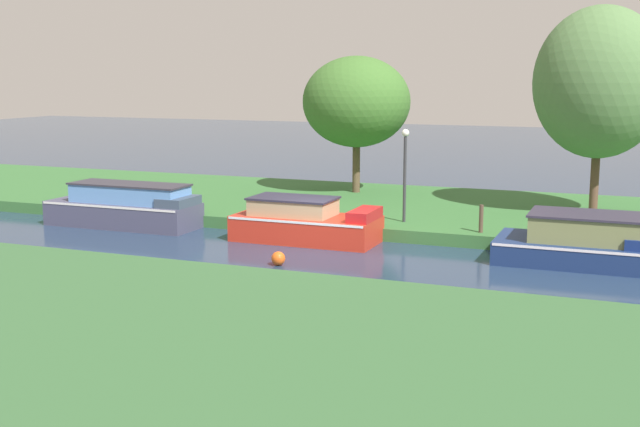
{
  "coord_description": "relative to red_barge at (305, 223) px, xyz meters",
  "views": [
    {
      "loc": [
        8.59,
        -21.64,
        5.14
      ],
      "look_at": [
        -0.52,
        1.2,
        0.9
      ],
      "focal_mm": 45.61,
      "sensor_mm": 36.0,
      "label": 1
    }
  ],
  "objects": [
    {
      "name": "channel_buoy",
      "position": [
        0.58,
        -3.28,
        -0.39
      ],
      "size": [
        0.38,
        0.38,
        0.38
      ],
      "primitive_type": "sphere",
      "color": "#E55919",
      "rests_on": "ground_plane"
    },
    {
      "name": "riverbank_far",
      "position": [
        1.01,
        5.8,
        -0.38
      ],
      "size": [
        72.0,
        10.0,
        0.4
      ],
      "primitive_type": "cube",
      "color": "#346833",
      "rests_on": "ground_plane"
    },
    {
      "name": "red_barge",
      "position": [
        0.0,
        0.0,
        0.0
      ],
      "size": [
        4.48,
        1.96,
        1.36
      ],
      "color": "red",
      "rests_on": "ground_plane"
    },
    {
      "name": "mooring_post_near",
      "position": [
        5.19,
        1.36,
        0.24
      ],
      "size": [
        0.13,
        0.13,
        0.85
      ],
      "primitive_type": "cylinder",
      "color": "brown",
      "rests_on": "riverbank_far"
    },
    {
      "name": "ground_plane",
      "position": [
        1.01,
        -1.2,
        -0.58
      ],
      "size": [
        120.0,
        120.0,
        0.0
      ],
      "primitive_type": "plane",
      "color": "#223550"
    },
    {
      "name": "slate_narrowboat",
      "position": [
        -6.59,
        0.0,
        0.09
      ],
      "size": [
        5.33,
        1.78,
        1.49
      ],
      "color": "#43435C",
      "rests_on": "ground_plane"
    },
    {
      "name": "riverbank_near",
      "position": [
        1.01,
        -10.2,
        -0.38
      ],
      "size": [
        72.0,
        10.0,
        0.4
      ],
      "primitive_type": "cube",
      "color": "#335E34",
      "rests_on": "ground_plane"
    },
    {
      "name": "willow_tree_centre",
      "position": [
        8.1,
        6.32,
        4.26
      ],
      "size": [
        4.4,
        4.31,
        7.01
      ],
      "color": "brown",
      "rests_on": "riverbank_far"
    },
    {
      "name": "willow_tree_left",
      "position": [
        -1.13,
        7.96,
        3.45
      ],
      "size": [
        4.31,
        4.12,
        5.45
      ],
      "color": "brown",
      "rests_on": "riverbank_far"
    },
    {
      "name": "lamp_post",
      "position": [
        2.53,
        2.25,
        1.7
      ],
      "size": [
        0.24,
        0.24,
        3.0
      ],
      "color": "#333338",
      "rests_on": "riverbank_far"
    },
    {
      "name": "navy_cruiser",
      "position": [
        8.39,
        0.0,
        0.03
      ],
      "size": [
        4.54,
        2.37,
        1.4
      ],
      "color": "navy",
      "rests_on": "ground_plane"
    }
  ]
}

